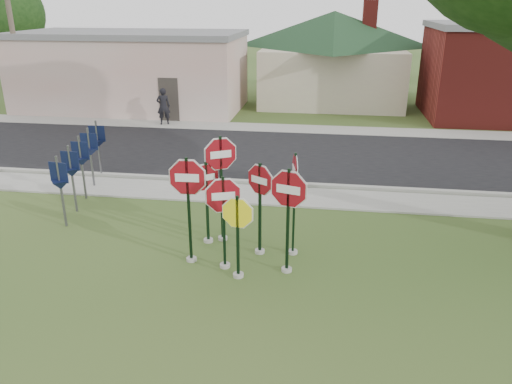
# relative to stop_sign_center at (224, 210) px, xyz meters

# --- Properties ---
(ground) EXTENTS (120.00, 120.00, 0.00)m
(ground) POSITION_rel_stop_sign_center_xyz_m (0.25, -0.94, -1.43)
(ground) COLOR #31501E
(ground) RESTS_ON ground
(sidewalk_near) EXTENTS (60.00, 1.60, 0.06)m
(sidewalk_near) POSITION_rel_stop_sign_center_xyz_m (0.25, 4.56, -1.40)
(sidewalk_near) COLOR gray
(sidewalk_near) RESTS_ON ground
(road) EXTENTS (60.00, 7.00, 0.04)m
(road) POSITION_rel_stop_sign_center_xyz_m (0.25, 9.06, -1.41)
(road) COLOR black
(road) RESTS_ON ground
(sidewalk_far) EXTENTS (60.00, 1.60, 0.06)m
(sidewalk_far) POSITION_rel_stop_sign_center_xyz_m (0.25, 13.36, -1.40)
(sidewalk_far) COLOR gray
(sidewalk_far) RESTS_ON ground
(curb) EXTENTS (60.00, 0.20, 0.14)m
(curb) POSITION_rel_stop_sign_center_xyz_m (0.25, 5.56, -1.36)
(curb) COLOR gray
(curb) RESTS_ON ground
(stop_sign_center) EXTENTS (1.06, 0.38, 2.33)m
(stop_sign_center) POSITION_rel_stop_sign_center_xyz_m (0.00, 0.00, 0.00)
(stop_sign_center) COLOR #9D9B92
(stop_sign_center) RESTS_ON ground
(stop_sign_yellow) EXTENTS (0.97, 0.24, 2.03)m
(stop_sign_yellow) POSITION_rel_stop_sign_center_xyz_m (0.38, -0.38, -0.24)
(stop_sign_yellow) COLOR #9D9B92
(stop_sign_yellow) RESTS_ON ground
(stop_sign_left) EXTENTS (1.18, 0.24, 2.68)m
(stop_sign_left) POSITION_rel_stop_sign_center_xyz_m (-0.85, 0.18, 0.27)
(stop_sign_left) COLOR #9D9B92
(stop_sign_left) RESTS_ON ground
(stop_sign_right) EXTENTS (1.12, 0.35, 2.58)m
(stop_sign_right) POSITION_rel_stop_sign_center_xyz_m (1.43, 0.02, 0.19)
(stop_sign_right) COLOR #9D9B92
(stop_sign_right) RESTS_ON ground
(stop_sign_back_right) EXTENTS (0.87, 0.56, 2.40)m
(stop_sign_back_right) POSITION_rel_stop_sign_center_xyz_m (0.70, 0.81, 0.04)
(stop_sign_back_right) COLOR #9D9B92
(stop_sign_back_right) RESTS_ON ground
(stop_sign_back_left) EXTENTS (1.00, 0.56, 2.86)m
(stop_sign_back_left) POSITION_rel_stop_sign_center_xyz_m (-0.34, 1.38, 0.40)
(stop_sign_back_left) COLOR #9D9B92
(stop_sign_back_left) RESTS_ON ground
(stop_sign_far_right) EXTENTS (0.24, 0.97, 2.65)m
(stop_sign_far_right) POSITION_rel_stop_sign_center_xyz_m (1.50, 0.89, 0.20)
(stop_sign_far_right) COLOR #9D9B92
(stop_sign_far_right) RESTS_ON ground
(stop_sign_far_left) EXTENTS (0.76, 0.62, 2.23)m
(stop_sign_far_left) POSITION_rel_stop_sign_center_xyz_m (-0.68, 1.21, -0.09)
(stop_sign_far_left) COLOR #9D9B92
(stop_sign_far_left) RESTS_ON ground
(route_sign_row) EXTENTS (1.43, 4.63, 2.00)m
(route_sign_row) POSITION_rel_stop_sign_center_xyz_m (-5.15, 3.56, -0.20)
(route_sign_row) COLOR #59595E
(route_sign_row) RESTS_ON ground
(building_stucco) EXTENTS (12.20, 6.20, 4.20)m
(building_stucco) POSITION_rel_stop_sign_center_xyz_m (-8.75, 17.06, 0.72)
(building_stucco) COLOR beige
(building_stucco) RESTS_ON ground
(building_house) EXTENTS (11.60, 11.60, 6.20)m
(building_house) POSITION_rel_stop_sign_center_xyz_m (2.25, 21.06, 2.22)
(building_house) COLOR #B9A993
(building_house) RESTS_ON ground
(utility_pole_near) EXTENTS (2.20, 0.26, 9.50)m
(utility_pole_near) POSITION_rel_stop_sign_center_xyz_m (-13.75, 14.26, 3.54)
(utility_pole_near) COLOR #46392F
(utility_pole_near) RESTS_ON ground
(bg_tree_left) EXTENTS (4.90, 4.90, 7.35)m
(bg_tree_left) POSITION_rel_stop_sign_center_xyz_m (-19.75, 23.06, 3.45)
(bg_tree_left) COLOR black
(bg_tree_left) RESTS_ON ground
(pedestrian) EXTENTS (0.75, 0.62, 1.77)m
(pedestrian) POSITION_rel_stop_sign_center_xyz_m (-5.80, 13.29, -0.48)
(pedestrian) COLOR black
(pedestrian) RESTS_ON sidewalk_far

